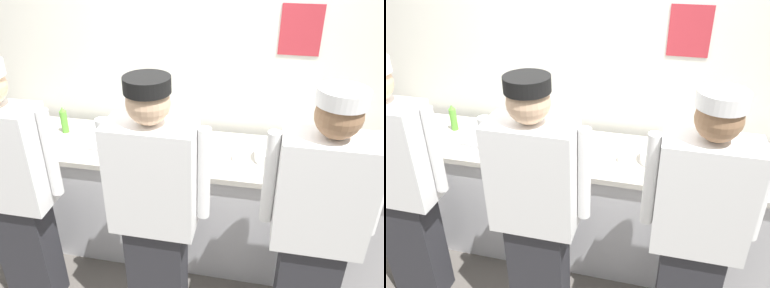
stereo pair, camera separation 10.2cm
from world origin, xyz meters
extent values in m
plane|color=#514C47|center=(0.00, 0.00, 0.00)|extent=(9.00, 9.00, 0.00)
cube|color=silver|center=(0.00, 0.80, 1.42)|extent=(4.97, 0.10, 2.84)
cube|color=#B72D38|center=(0.70, 0.75, 1.69)|extent=(0.28, 0.01, 0.34)
cube|color=silver|center=(0.00, 0.35, 0.43)|extent=(3.11, 0.60, 0.87)
cube|color=#B7B2A8|center=(0.00, 0.35, 0.89)|extent=(3.17, 0.65, 0.04)
cube|color=#2D2D33|center=(-0.94, -0.33, 0.41)|extent=(0.34, 0.20, 0.81)
cube|color=white|center=(-0.94, -0.33, 1.13)|extent=(0.47, 0.24, 0.64)
cylinder|color=white|center=(-0.67, -0.29, 1.17)|extent=(0.07, 0.07, 0.55)
cube|color=#2D2D33|center=(-0.04, -0.36, 0.40)|extent=(0.34, 0.20, 0.81)
cube|color=white|center=(-0.04, -0.36, 1.13)|extent=(0.47, 0.24, 0.64)
cylinder|color=white|center=(-0.32, -0.32, 1.16)|extent=(0.07, 0.07, 0.54)
cylinder|color=white|center=(0.23, -0.32, 1.16)|extent=(0.07, 0.07, 0.54)
sphere|color=tan|center=(-0.04, -0.36, 1.56)|extent=(0.22, 0.22, 0.22)
cylinder|color=black|center=(-0.04, -0.36, 1.66)|extent=(0.23, 0.23, 0.08)
cube|color=white|center=(0.84, -0.32, 1.12)|extent=(0.47, 0.24, 0.64)
cylinder|color=white|center=(0.57, -0.28, 1.15)|extent=(0.07, 0.07, 0.54)
cylinder|color=white|center=(1.11, -0.28, 1.15)|extent=(0.07, 0.07, 0.54)
sphere|color=#8C6647|center=(0.84, -0.32, 1.56)|extent=(0.22, 0.22, 0.22)
cylinder|color=white|center=(0.84, -0.32, 1.65)|extent=(0.23, 0.23, 0.08)
cylinder|color=white|center=(0.59, 0.32, 0.91)|extent=(0.24, 0.24, 0.01)
cylinder|color=white|center=(0.59, 0.32, 0.93)|extent=(0.24, 0.24, 0.01)
cylinder|color=white|center=(0.59, 0.32, 0.94)|extent=(0.24, 0.24, 0.01)
cylinder|color=white|center=(0.59, 0.32, 0.95)|extent=(0.24, 0.24, 0.01)
cylinder|color=white|center=(0.59, 0.32, 0.96)|extent=(0.24, 0.24, 0.01)
cylinder|color=white|center=(0.59, 0.32, 0.97)|extent=(0.24, 0.24, 0.01)
cylinder|color=white|center=(0.59, 0.32, 0.99)|extent=(0.24, 0.24, 0.01)
cylinder|color=white|center=(0.15, 0.27, 0.91)|extent=(0.22, 0.22, 0.01)
cylinder|color=white|center=(0.15, 0.27, 0.93)|extent=(0.22, 0.22, 0.01)
cylinder|color=white|center=(0.15, 0.27, 0.94)|extent=(0.22, 0.22, 0.01)
cylinder|color=white|center=(0.15, 0.27, 0.95)|extent=(0.22, 0.22, 0.01)
cylinder|color=white|center=(0.15, 0.27, 0.96)|extent=(0.22, 0.22, 0.01)
cylinder|color=white|center=(0.15, 0.27, 0.97)|extent=(0.22, 0.22, 0.01)
cylinder|color=white|center=(0.15, 0.27, 0.99)|extent=(0.22, 0.22, 0.01)
cylinder|color=white|center=(0.15, 0.27, 1.00)|extent=(0.22, 0.22, 0.01)
cylinder|color=#B7BABF|center=(1.22, 0.37, 0.96)|extent=(0.39, 0.39, 0.11)
cube|color=#B7BABF|center=(-0.61, 0.35, 0.92)|extent=(0.57, 0.40, 0.02)
cylinder|color=#56A333|center=(-0.99, 0.43, 1.00)|extent=(0.05, 0.05, 0.17)
cone|color=#56A333|center=(-0.99, 0.43, 1.10)|extent=(0.05, 0.05, 0.04)
cylinder|color=#56A333|center=(0.74, 0.20, 0.99)|extent=(0.06, 0.06, 0.16)
cone|color=#56A333|center=(0.74, 0.20, 1.08)|extent=(0.05, 0.05, 0.04)
cylinder|color=white|center=(0.16, 0.48, 0.93)|extent=(0.11, 0.11, 0.04)
cylinder|color=gold|center=(0.16, 0.48, 0.94)|extent=(0.09, 0.09, 0.01)
cylinder|color=white|center=(-0.19, 0.43, 0.93)|extent=(0.09, 0.09, 0.04)
cylinder|color=#5B932D|center=(-0.19, 0.43, 0.94)|extent=(0.07, 0.07, 0.01)
cylinder|color=white|center=(-1.20, 0.18, 0.93)|extent=(0.09, 0.09, 0.04)
cylinder|color=red|center=(-1.20, 0.18, 0.94)|extent=(0.08, 0.08, 0.01)
cylinder|color=white|center=(0.38, 0.28, 0.93)|extent=(0.10, 0.10, 0.05)
cylinder|color=gold|center=(0.38, 0.28, 0.95)|extent=(0.08, 0.08, 0.01)
cube|color=#B7BABF|center=(-1.26, 0.41, 0.91)|extent=(0.19, 0.03, 0.01)
cube|color=black|center=(-1.40, 0.41, 0.92)|extent=(0.09, 0.03, 0.02)
camera|label=1|loc=(0.50, -1.99, 2.29)|focal=36.18mm
camera|label=2|loc=(0.60, -1.97, 2.29)|focal=36.18mm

